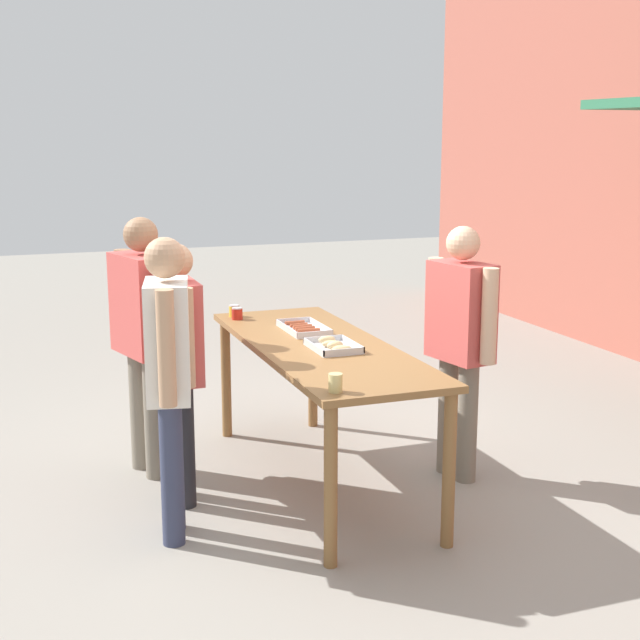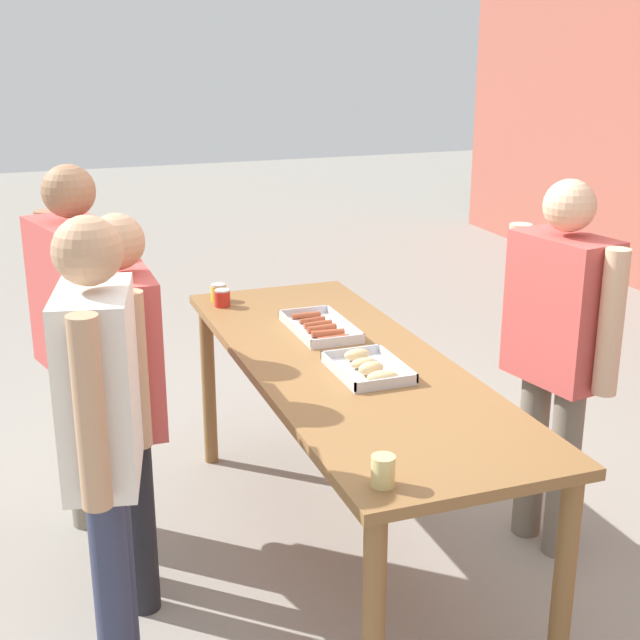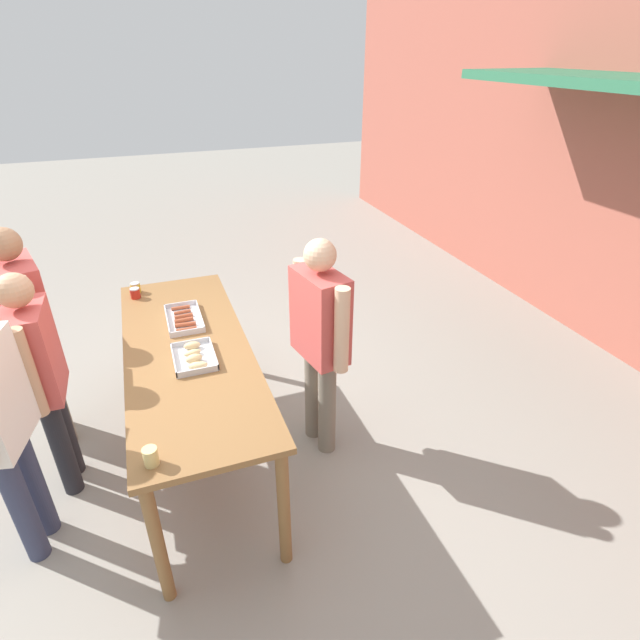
# 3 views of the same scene
# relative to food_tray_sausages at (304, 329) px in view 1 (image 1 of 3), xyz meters

# --- Properties ---
(ground_plane) EXTENTS (24.00, 24.00, 0.00)m
(ground_plane) POSITION_rel_food_tray_sausages_xyz_m (0.38, -0.03, -0.91)
(ground_plane) COLOR gray
(serving_table) EXTENTS (2.26, 0.79, 0.90)m
(serving_table) POSITION_rel_food_tray_sausages_xyz_m (0.38, -0.03, -0.12)
(serving_table) COLOR brown
(serving_table) RESTS_ON ground
(food_tray_sausages) EXTENTS (0.45, 0.24, 0.04)m
(food_tray_sausages) POSITION_rel_food_tray_sausages_xyz_m (0.00, 0.00, 0.00)
(food_tray_sausages) COLOR silver
(food_tray_sausages) RESTS_ON serving_table
(food_tray_buns) EXTENTS (0.36, 0.26, 0.06)m
(food_tray_buns) POSITION_rel_food_tray_sausages_xyz_m (0.54, 0.00, 0.01)
(food_tray_buns) COLOR silver
(food_tray_buns) RESTS_ON serving_table
(condiment_jar_mustard) EXTENTS (0.08, 0.08, 0.08)m
(condiment_jar_mustard) POSITION_rel_food_tray_sausages_xyz_m (-0.61, -0.31, 0.03)
(condiment_jar_mustard) COLOR gold
(condiment_jar_mustard) RESTS_ON serving_table
(condiment_jar_ketchup) EXTENTS (0.08, 0.08, 0.08)m
(condiment_jar_ketchup) POSITION_rel_food_tray_sausages_xyz_m (-0.51, -0.31, 0.03)
(condiment_jar_ketchup) COLOR #B22319
(condiment_jar_ketchup) RESTS_ON serving_table
(beer_cup) EXTENTS (0.07, 0.07, 0.09)m
(beer_cup) POSITION_rel_food_tray_sausages_xyz_m (1.38, -0.31, 0.03)
(beer_cup) COLOR #DBC67A
(beer_cup) RESTS_ON serving_table
(person_server_behind_table) EXTENTS (0.61, 0.31, 1.61)m
(person_server_behind_table) POSITION_rel_food_tray_sausages_xyz_m (0.57, 0.83, 0.04)
(person_server_behind_table) COLOR #756B5B
(person_server_behind_table) RESTS_ON ground
(person_customer_holding_hotdog) EXTENTS (0.67, 0.38, 1.66)m
(person_customer_holding_hotdog) POSITION_rel_food_tray_sausages_xyz_m (-0.17, -1.01, 0.06)
(person_customer_holding_hotdog) COLOR #756B5B
(person_customer_holding_hotdog) RESTS_ON ground
(person_customer_with_cup) EXTENTS (0.57, 0.30, 1.64)m
(person_customer_with_cup) POSITION_rel_food_tray_sausages_xyz_m (0.83, -1.04, 0.07)
(person_customer_with_cup) COLOR #333851
(person_customer_with_cup) RESTS_ON ground
(person_customer_waiting_in_line) EXTENTS (0.59, 0.22, 1.55)m
(person_customer_waiting_in_line) POSITION_rel_food_tray_sausages_xyz_m (0.36, -0.90, 0.01)
(person_customer_waiting_in_line) COLOR #232328
(person_customer_waiting_in_line) RESTS_ON ground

